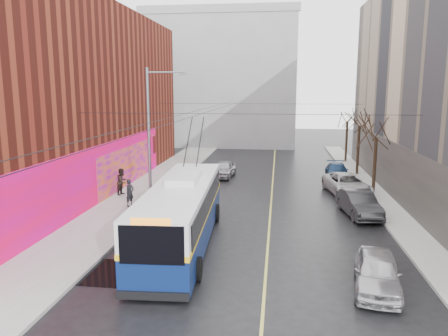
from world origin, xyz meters
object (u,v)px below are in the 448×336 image
(streetlight_pole, at_px, (151,134))
(parked_car_a, at_px, (377,272))
(tree_near, at_px, (377,127))
(parked_car_d, at_px, (337,171))
(parked_car_b, at_px, (359,204))
(parked_car_c, at_px, (347,184))
(tree_mid, at_px, (360,117))
(pedestrian_a, at_px, (130,193))
(tree_far, at_px, (348,114))
(following_car, at_px, (224,169))
(trolleybus, at_px, (182,213))
(pedestrian_b, at_px, (122,182))

(streetlight_pole, bearing_deg, parked_car_a, -41.06)
(tree_near, height_order, parked_car_d, tree_near)
(parked_car_b, height_order, parked_car_c, parked_car_b)
(tree_mid, bearing_deg, parked_car_c, -104.77)
(pedestrian_a, bearing_deg, streetlight_pole, -54.28)
(tree_mid, bearing_deg, streetlight_pole, -139.35)
(streetlight_pole, bearing_deg, tree_near, 21.62)
(tree_far, bearing_deg, following_car, -142.20)
(trolleybus, bearing_deg, tree_far, 63.23)
(streetlight_pole, distance_m, parked_car_b, 13.65)
(trolleybus, distance_m, parked_car_b, 11.58)
(parked_car_c, height_order, following_car, parked_car_c)
(tree_near, bearing_deg, following_car, 157.88)
(streetlight_pole, height_order, tree_mid, streetlight_pole)
(parked_car_a, relative_size, parked_car_b, 0.91)
(following_car, bearing_deg, pedestrian_b, -122.52)
(tree_near, bearing_deg, tree_mid, 90.00)
(tree_mid, bearing_deg, tree_far, 90.00)
(parked_car_a, xyz_separation_m, parked_car_b, (1.09, 10.24, 0.04))
(pedestrian_b, bearing_deg, parked_car_d, -50.72)
(streetlight_pole, distance_m, tree_mid, 19.96)
(tree_far, relative_size, parked_car_d, 1.43)
(tree_mid, xyz_separation_m, following_car, (-11.84, -2.19, -4.54))
(parked_car_a, xyz_separation_m, following_car, (-8.64, 21.21, -0.00))
(tree_near, height_order, following_car, tree_near)
(tree_mid, relative_size, parked_car_c, 1.22)
(pedestrian_a, xyz_separation_m, pedestrian_b, (-1.61, 3.01, 0.07))
(tree_far, relative_size, following_car, 1.56)
(tree_mid, bearing_deg, tree_near, -90.00)
(streetlight_pole, bearing_deg, pedestrian_b, 138.54)
(streetlight_pole, distance_m, parked_car_c, 14.78)
(tree_near, bearing_deg, trolleybus, -133.28)
(parked_car_a, bearing_deg, tree_near, 88.13)
(streetlight_pole, height_order, parked_car_b, streetlight_pole)
(streetlight_pole, height_order, tree_far, streetlight_pole)
(pedestrian_b, bearing_deg, trolleybus, -133.31)
(streetlight_pole, distance_m, tree_near, 16.28)
(following_car, height_order, pedestrian_b, pedestrian_b)
(parked_car_b, bearing_deg, parked_car_a, -104.81)
(trolleybus, bearing_deg, parked_car_d, 58.26)
(tree_near, xyz_separation_m, parked_car_c, (-2.00, -0.59, -4.21))
(parked_car_c, bearing_deg, streetlight_pole, -167.60)
(parked_car_a, height_order, parked_car_c, parked_car_c)
(tree_near, distance_m, parked_car_b, 7.76)
(streetlight_pole, relative_size, following_car, 2.14)
(tree_mid, xyz_separation_m, parked_car_a, (-3.20, -23.40, -4.53))
(trolleybus, bearing_deg, tree_mid, 56.06)
(tree_mid, height_order, pedestrian_b, tree_mid)
(parked_car_d, xyz_separation_m, pedestrian_b, (-16.21, -8.47, 0.45))
(parked_car_b, bearing_deg, trolleybus, -155.48)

